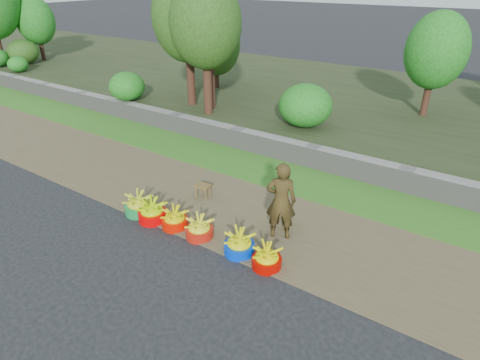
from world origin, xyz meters
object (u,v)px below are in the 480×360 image
Objects in this scene: basin_e at (239,244)px; basin_f at (267,258)px; stool_left at (203,188)px; vendor_woman at (281,201)px; basin_b at (152,212)px; basin_c at (175,219)px; stool_right at (282,215)px; basin_a at (139,205)px; basin_d at (199,229)px.

basin_e is 0.58m from basin_f.
vendor_woman reaches higher than stool_left.
basin_b is 2.56m from vendor_woman.
basin_b is 0.53m from basin_c.
vendor_woman is (1.81, 0.83, 0.59)m from basin_c.
basin_f is at bearing -72.91° from stool_right.
basin_b is at bearing -179.10° from basin_f.
stool_right is at bearing 107.09° from basin_f.
stool_right is at bearing 23.84° from basin_a.
basin_d is at bearing -179.19° from basin_e.
vendor_woman reaches higher than basin_d.
basin_b reaches higher than stool_left.
basin_b is 1.12m from basin_d.
basin_d is 0.35× the size of vendor_woman.
vendor_woman is at bearing 105.29° from basin_f.
basin_c is at bearing -179.16° from basin_e.
basin_e is 2.08m from stool_left.
basin_c is 0.34× the size of vendor_woman.
basin_c is at bearing 7.60° from basin_b.
basin_f is 1.22m from stool_right.
stool_left is at bearing 145.87° from basin_e.
basin_b reaches higher than stool_right.
basin_d is at bearing 9.02° from vendor_woman.
basin_d is 1.57m from stool_right.
basin_f is 1.23× the size of stool_right.
basin_c and basin_f have the same top height.
stool_right is at bearing 33.79° from basin_c.
basin_d is at bearing 0.88° from basin_c.
stool_right is at bearing -92.91° from vendor_woman.
vendor_woman reaches higher than basin_f.
vendor_woman is at bearing -9.85° from stool_left.
basin_e is at bearing 174.94° from basin_f.
basin_a is 1.12× the size of basin_f.
vendor_woman is (2.75, 0.86, 0.57)m from basin_a.
basin_c is (0.94, 0.03, -0.02)m from basin_a.
basin_b is at bearing -172.40° from basin_c.
basin_f reaches higher than stool_right.
stool_left is at bearing -34.83° from vendor_woman.
basin_f is at bearing 0.04° from basin_a.
basin_a is 2.98m from basin_f.
basin_b is at bearing -177.37° from basin_e.
stool_left is (-0.85, 1.18, 0.07)m from basin_d.
basin_f is 1.07m from vendor_woman.
basin_f is (0.58, -0.05, -0.01)m from basin_e.
basin_e is at bearing 2.63° from basin_b.
basin_f is at bearing -1.53° from basin_d.
basin_e is at bearing 0.81° from basin_d.
basin_c is 2.04m from basin_f.
stool_left is at bearing 178.26° from stool_right.
basin_c is at bearing -77.81° from stool_left.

